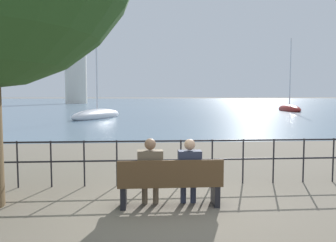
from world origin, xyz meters
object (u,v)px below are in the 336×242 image
at_px(sailboat_0, 97,115).
at_px(park_bench, 170,184).
at_px(sailboat_1, 289,109).
at_px(seated_person_right, 189,169).
at_px(harbor_lighthouse, 76,59).
at_px(seated_person_left, 150,169).

bearing_deg(sailboat_0, park_bench, -56.99).
bearing_deg(sailboat_1, seated_person_right, -113.11).
distance_m(seated_person_right, sailboat_0, 25.28).
xyz_separation_m(seated_person_right, harbor_lighthouse, (-20.07, 88.47, 11.82)).
xyz_separation_m(sailboat_1, harbor_lighthouse, (-38.97, 51.12, 12.19)).
height_order(park_bench, seated_person_left, seated_person_left).
bearing_deg(sailboat_1, harbor_lighthouse, 131.06).
height_order(seated_person_left, sailboat_1, sailboat_1).
bearing_deg(sailboat_0, harbor_lighthouse, 125.12).
bearing_deg(park_bench, harbor_lighthouse, 102.54).
relative_size(sailboat_0, sailboat_1, 1.04).
bearing_deg(seated_person_right, seated_person_left, -179.85).
distance_m(seated_person_right, sailboat_1, 41.86).
distance_m(park_bench, sailboat_0, 25.28).
bearing_deg(seated_person_right, park_bench, -168.07).
xyz_separation_m(park_bench, seated_person_left, (-0.36, 0.08, 0.26)).
bearing_deg(harbor_lighthouse, seated_person_right, -77.22).
height_order(sailboat_1, harbor_lighthouse, harbor_lighthouse).
distance_m(seated_person_left, harbor_lighthouse, 91.33).
height_order(seated_person_right, harbor_lighthouse, harbor_lighthouse).
distance_m(park_bench, seated_person_right, 0.45).
height_order(sailboat_0, harbor_lighthouse, harbor_lighthouse).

